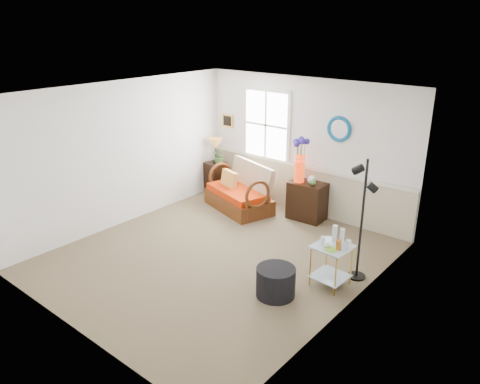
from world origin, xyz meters
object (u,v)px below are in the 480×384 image
Objects in this scene: side_table at (331,266)px; ottoman at (276,282)px; floor_lamp at (362,221)px; loveseat at (239,187)px; cabinet at (307,201)px; lamp_stand at (215,177)px.

ottoman is (-0.44, -0.72, -0.10)m from side_table.
loveseat is at bearing 159.00° from floor_lamp.
cabinet is at bearing 137.50° from floor_lamp.
floor_lamp is (3.03, -0.91, 0.45)m from loveseat.
ottoman is at bearing -69.29° from cabinet.
side_table is at bearing -8.39° from loveseat.
loveseat is at bearing -163.67° from cabinet.
floor_lamp is (4.06, -1.35, 0.57)m from lamp_stand.
loveseat is 2.59× the size of ottoman.
loveseat is 3.19m from floor_lamp.
lamp_stand is 0.37× the size of floor_lamp.
ottoman is at bearing -121.56° from side_table.
loveseat is 1.38m from cabinet.
side_table reaches higher than ottoman.
floor_lamp is 3.35× the size of ottoman.
floor_lamp is (1.72, -1.36, 0.55)m from cabinet.
lamp_stand is 4.24m from ottoman.
ottoman is at bearing -123.20° from floor_lamp.
cabinet is 0.40× the size of floor_lamp.
loveseat is at bearing 139.05° from ottoman.
loveseat reaches higher than side_table.
lamp_stand is at bearing 155.12° from side_table.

